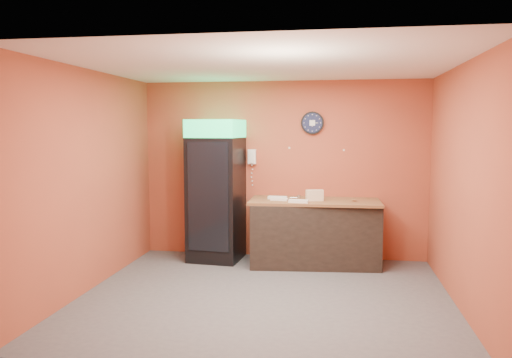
# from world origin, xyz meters

# --- Properties ---
(floor) EXTENTS (4.50, 4.50, 0.00)m
(floor) POSITION_xyz_m (0.00, 0.00, 0.00)
(floor) COLOR #47474C
(floor) RESTS_ON ground
(back_wall) EXTENTS (4.50, 0.02, 2.80)m
(back_wall) POSITION_xyz_m (0.00, 2.00, 1.40)
(back_wall) COLOR #AC4C30
(back_wall) RESTS_ON floor
(left_wall) EXTENTS (0.02, 4.00, 2.80)m
(left_wall) POSITION_xyz_m (-2.25, 0.00, 1.40)
(left_wall) COLOR #AC4C30
(left_wall) RESTS_ON floor
(right_wall) EXTENTS (0.02, 4.00, 2.80)m
(right_wall) POSITION_xyz_m (2.25, 0.00, 1.40)
(right_wall) COLOR #AC4C30
(right_wall) RESTS_ON floor
(ceiling) EXTENTS (4.50, 4.00, 0.02)m
(ceiling) POSITION_xyz_m (0.00, 0.00, 2.80)
(ceiling) COLOR white
(ceiling) RESTS_ON back_wall
(beverage_cooler) EXTENTS (0.83, 0.84, 2.19)m
(beverage_cooler) POSITION_xyz_m (-1.00, 1.60, 1.07)
(beverage_cooler) COLOR black
(beverage_cooler) RESTS_ON floor
(prep_counter) EXTENTS (1.97, 1.02, 0.95)m
(prep_counter) POSITION_xyz_m (0.53, 1.58, 0.47)
(prep_counter) COLOR black
(prep_counter) RESTS_ON floor
(wall_clock) EXTENTS (0.36, 0.06, 0.36)m
(wall_clock) POSITION_xyz_m (0.46, 1.97, 2.14)
(wall_clock) COLOR black
(wall_clock) RESTS_ON back_wall
(wall_phone) EXTENTS (0.13, 0.11, 0.23)m
(wall_phone) POSITION_xyz_m (-0.49, 1.95, 1.61)
(wall_phone) COLOR white
(wall_phone) RESTS_ON back_wall
(butcher_paper) EXTENTS (1.97, 0.95, 0.04)m
(butcher_paper) POSITION_xyz_m (0.53, 1.58, 0.97)
(butcher_paper) COLOR brown
(butcher_paper) RESTS_ON prep_counter
(sub_roll_stack) EXTENTS (0.27, 0.15, 0.16)m
(sub_roll_stack) POSITION_xyz_m (0.53, 1.49, 1.07)
(sub_roll_stack) COLOR beige
(sub_roll_stack) RESTS_ON butcher_paper
(wrapped_sandwich_left) EXTENTS (0.27, 0.14, 0.04)m
(wrapped_sandwich_left) POSITION_xyz_m (0.01, 1.45, 1.01)
(wrapped_sandwich_left) COLOR silver
(wrapped_sandwich_left) RESTS_ON butcher_paper
(wrapped_sandwich_mid) EXTENTS (0.29, 0.14, 0.04)m
(wrapped_sandwich_mid) POSITION_xyz_m (0.31, 1.28, 1.01)
(wrapped_sandwich_mid) COLOR silver
(wrapped_sandwich_mid) RESTS_ON butcher_paper
(wrapped_sandwich_right) EXTENTS (0.29, 0.13, 0.04)m
(wrapped_sandwich_right) POSITION_xyz_m (-0.04, 1.59, 1.01)
(wrapped_sandwich_right) COLOR silver
(wrapped_sandwich_right) RESTS_ON butcher_paper
(kitchen_tool) EXTENTS (0.06, 0.06, 0.06)m
(kitchen_tool) POSITION_xyz_m (0.28, 1.71, 1.01)
(kitchen_tool) COLOR silver
(kitchen_tool) RESTS_ON butcher_paper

